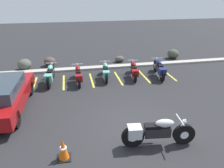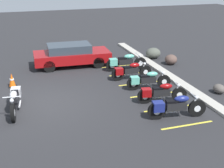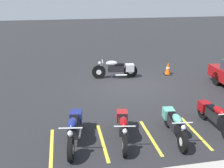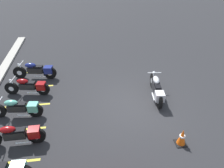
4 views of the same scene
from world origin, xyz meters
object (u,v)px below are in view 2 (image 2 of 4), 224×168
(parked_bike_2, at_px, (147,80))
(landscape_rock_0, at_px, (153,53))
(parked_bike_3, at_px, (160,93))
(landscape_rock_1, at_px, (219,89))
(landscape_rock_2, at_px, (171,60))
(parked_bike_1, at_px, (130,71))
(motorcycle_silver_featured, at_px, (15,99))
(traffic_cone, at_px, (12,80))
(parked_bike_0, at_px, (124,62))
(parked_bike_4, at_px, (174,106))
(car_red, at_px, (71,55))

(parked_bike_2, xyz_separation_m, landscape_rock_0, (-4.70, 2.53, -0.11))
(parked_bike_3, bearing_deg, landscape_rock_0, 77.17)
(parked_bike_3, xyz_separation_m, landscape_rock_0, (-6.30, 2.65, -0.11))
(parked_bike_3, relative_size, landscape_rock_1, 3.36)
(parked_bike_3, xyz_separation_m, landscape_rock_2, (-4.81, 3.10, -0.15))
(parked_bike_1, distance_m, parked_bike_2, 1.54)
(motorcycle_silver_featured, relative_size, traffic_cone, 3.50)
(parked_bike_0, relative_size, traffic_cone, 3.42)
(landscape_rock_2, bearing_deg, parked_bike_2, -43.01)
(parked_bike_4, height_order, landscape_rock_0, parked_bike_4)
(parked_bike_0, bearing_deg, traffic_cone, -169.07)
(landscape_rock_2, bearing_deg, parked_bike_1, -62.67)
(parked_bike_3, distance_m, parked_bike_4, 1.48)
(parked_bike_0, height_order, parked_bike_1, parked_bike_0)
(parked_bike_0, distance_m, parked_bike_2, 2.98)
(parked_bike_1, distance_m, car_red, 3.99)
(parked_bike_1, bearing_deg, parked_bike_0, 80.59)
(traffic_cone, bearing_deg, parked_bike_4, 47.13)
(parked_bike_2, relative_size, car_red, 0.49)
(parked_bike_0, bearing_deg, parked_bike_3, -86.88)
(parked_bike_1, xyz_separation_m, car_red, (-3.19, -2.38, 0.23))
(landscape_rock_1, bearing_deg, car_red, -137.97)
(parked_bike_4, bearing_deg, landscape_rock_2, 71.75)
(parked_bike_3, relative_size, landscape_rock_0, 2.27)
(parked_bike_4, distance_m, landscape_rock_1, 3.57)
(parked_bike_0, height_order, car_red, car_red)
(landscape_rock_0, bearing_deg, motorcycle_silver_featured, -58.24)
(landscape_rock_1, height_order, traffic_cone, traffic_cone)
(parked_bike_0, relative_size, landscape_rock_1, 3.66)
(car_red, distance_m, traffic_cone, 4.17)
(parked_bike_0, xyz_separation_m, landscape_rock_0, (-1.72, 2.56, -0.15))
(motorcycle_silver_featured, height_order, parked_bike_1, motorcycle_silver_featured)
(parked_bike_2, height_order, traffic_cone, parked_bike_2)
(landscape_rock_1, xyz_separation_m, traffic_cone, (-3.77, -8.96, 0.11))
(motorcycle_silver_featured, height_order, car_red, car_red)
(landscape_rock_2, bearing_deg, motorcycle_silver_featured, -67.21)
(traffic_cone, bearing_deg, parked_bike_2, 69.24)
(parked_bike_0, bearing_deg, parked_bike_4, -87.80)
(landscape_rock_1, relative_size, landscape_rock_2, 0.83)
(parked_bike_4, xyz_separation_m, car_red, (-7.79, -2.41, 0.20))
(parked_bike_4, bearing_deg, landscape_rock_1, 35.50)
(car_red, bearing_deg, parked_bike_3, -65.67)
(parked_bike_4, bearing_deg, car_red, 116.08)
(car_red, bearing_deg, landscape_rock_2, -12.54)
(parked_bike_0, distance_m, traffic_cone, 6.03)
(motorcycle_silver_featured, bearing_deg, car_red, 154.29)
(parked_bike_0, relative_size, landscape_rock_2, 3.02)
(parked_bike_1, xyz_separation_m, parked_bike_3, (3.12, 0.15, -0.00))
(parked_bike_2, relative_size, landscape_rock_1, 3.38)
(car_red, xyz_separation_m, traffic_cone, (2.43, -3.37, -0.36))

